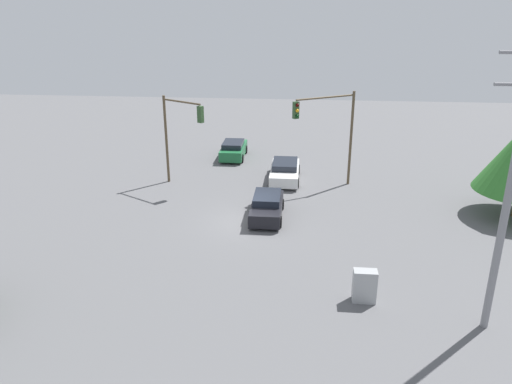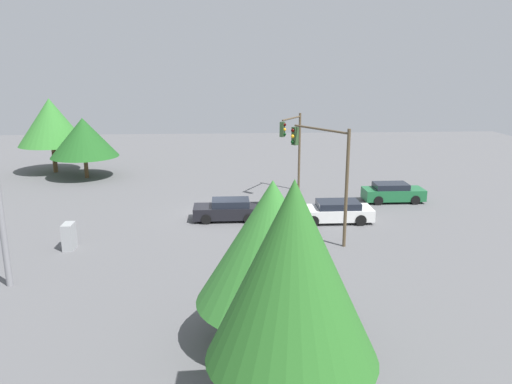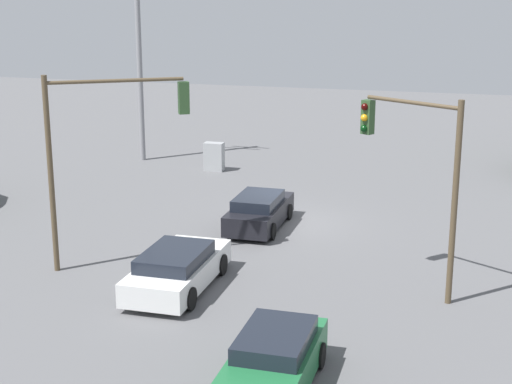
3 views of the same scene
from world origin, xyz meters
name	(u,v)px [view 2 (image 2 of 3)]	position (x,y,z in m)	size (l,w,h in m)	color
ground_plane	(216,216)	(0.00, 0.00, 0.00)	(80.00, 80.00, 0.00)	#5B5B5E
sedan_white	(335,211)	(1.60, 7.48, 0.65)	(2.06, 4.72, 1.32)	silver
sedan_green	(393,193)	(-2.77, 12.63, 0.67)	(1.90, 4.28, 1.37)	#1E6638
sedan_dark	(228,210)	(0.85, 0.79, 0.65)	(1.87, 4.26, 1.34)	black
traffic_signal_main	(293,141)	(-5.32, 5.69, 4.11)	(3.09, 1.95, 6.03)	brown
traffic_signal_cross	(324,161)	(4.51, 6.12, 4.42)	(4.02, 2.63, 6.40)	brown
electrical_cabinet	(69,236)	(5.55, -7.70, 0.71)	(0.97, 0.54, 1.43)	#9EA0A3
tree_corner	(51,122)	(-14.56, -14.92, 4.59)	(5.89, 5.89, 6.68)	brown
tree_left	(272,242)	(15.35, 2.25, 3.77)	(5.30, 5.30, 5.93)	brown
tree_far	(293,273)	(20.14, 2.30, 4.73)	(4.35, 4.35, 7.06)	#4C3823
tree_behind	(84,137)	(-12.01, -11.44, 3.53)	(5.74, 5.74, 5.20)	brown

